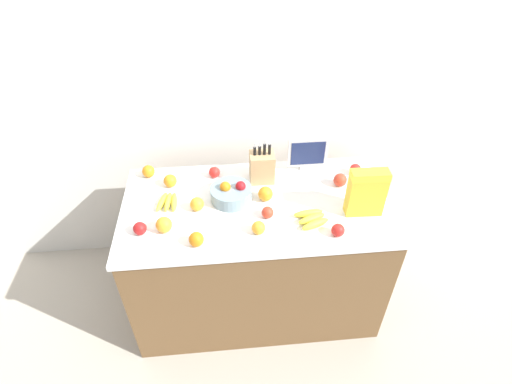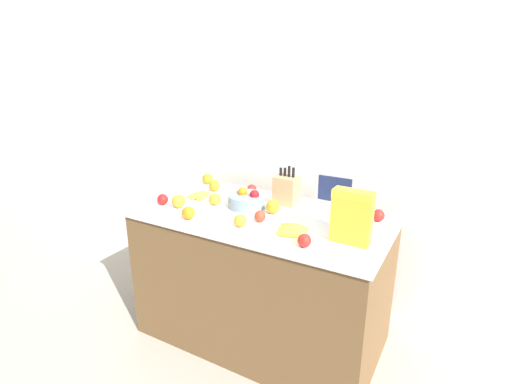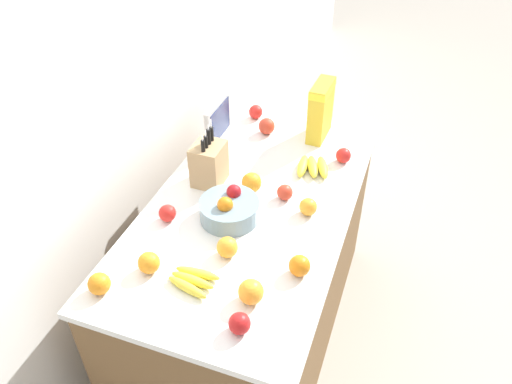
% 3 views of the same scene
% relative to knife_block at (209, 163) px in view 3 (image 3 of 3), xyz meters
% --- Properties ---
extents(ground_plane, '(14.00, 14.00, 0.00)m').
position_rel_knife_block_xyz_m(ground_plane, '(-0.06, -0.23, -1.01)').
color(ground_plane, '#B2A899').
extents(wall_back, '(9.00, 0.06, 2.60)m').
position_rel_knife_block_xyz_m(wall_back, '(-0.06, 0.40, 0.29)').
color(wall_back, silver).
rests_on(wall_back, ground_plane).
extents(counter, '(1.59, 0.83, 0.91)m').
position_rel_knife_block_xyz_m(counter, '(-0.06, -0.23, -0.55)').
color(counter, brown).
rests_on(counter, ground_plane).
extents(knife_block, '(0.15, 0.13, 0.30)m').
position_rel_knife_block_xyz_m(knife_block, '(0.00, 0.00, 0.00)').
color(knife_block, tan).
rests_on(knife_block, counter).
extents(small_monitor, '(0.26, 0.03, 0.23)m').
position_rel_knife_block_xyz_m(small_monitor, '(0.30, 0.08, 0.03)').
color(small_monitor, '#B7B7BC').
rests_on(small_monitor, counter).
extents(cereal_box, '(0.21, 0.09, 0.29)m').
position_rel_knife_block_xyz_m(cereal_box, '(0.54, -0.37, 0.06)').
color(cereal_box, gold).
rests_on(cereal_box, counter).
extents(fruit_bowl, '(0.25, 0.25, 0.13)m').
position_rel_knife_block_xyz_m(fruit_bowl, '(-0.20, -0.18, -0.05)').
color(fruit_bowl, gray).
rests_on(fruit_bowl, counter).
extents(banana_bunch_left, '(0.13, 0.18, 0.03)m').
position_rel_knife_block_xyz_m(banana_bunch_left, '(-0.58, -0.19, -0.08)').
color(banana_bunch_left, yellow).
rests_on(banana_bunch_left, counter).
extents(banana_bunch_right, '(0.19, 0.17, 0.04)m').
position_rel_knife_block_xyz_m(banana_bunch_right, '(0.24, -0.41, -0.08)').
color(banana_bunch_right, yellow).
rests_on(banana_bunch_right, counter).
extents(apple_middle, '(0.07, 0.07, 0.07)m').
position_rel_knife_block_xyz_m(apple_middle, '(0.61, -0.00, -0.06)').
color(apple_middle, red).
rests_on(apple_middle, counter).
extents(apple_near_bananas, '(0.07, 0.07, 0.07)m').
position_rel_knife_block_xyz_m(apple_near_bananas, '(0.35, -0.53, -0.06)').
color(apple_near_bananas, red).
rests_on(apple_near_bananas, counter).
extents(apple_rightmost, '(0.08, 0.08, 0.08)m').
position_rel_knife_block_xyz_m(apple_rightmost, '(0.48, -0.11, -0.06)').
color(apple_rightmost, red).
rests_on(apple_rightmost, counter).
extents(apple_front, '(0.07, 0.07, 0.07)m').
position_rel_knife_block_xyz_m(apple_front, '(-0.01, -0.35, -0.06)').
color(apple_front, red).
rests_on(apple_front, counter).
extents(apple_by_knife_block, '(0.07, 0.07, 0.07)m').
position_rel_knife_block_xyz_m(apple_by_knife_block, '(-0.30, 0.06, -0.06)').
color(apple_by_knife_block, red).
rests_on(apple_by_knife_block, counter).
extents(apple_leftmost, '(0.07, 0.07, 0.07)m').
position_rel_knife_block_xyz_m(apple_leftmost, '(-0.71, -0.42, -0.06)').
color(apple_leftmost, red).
rests_on(apple_leftmost, counter).
extents(orange_front_right, '(0.08, 0.08, 0.08)m').
position_rel_knife_block_xyz_m(orange_front_right, '(-0.72, 0.10, -0.06)').
color(orange_front_right, orange).
rests_on(orange_front_right, counter).
extents(orange_front_left, '(0.08, 0.08, 0.08)m').
position_rel_knife_block_xyz_m(orange_front_left, '(-0.40, -0.53, -0.06)').
color(orange_front_left, orange).
rests_on(orange_front_left, counter).
extents(orange_front_center, '(0.08, 0.08, 0.08)m').
position_rel_knife_block_xyz_m(orange_front_center, '(-0.57, -0.01, -0.06)').
color(orange_front_center, orange).
rests_on(orange_front_center, counter).
extents(orange_near_bowl, '(0.07, 0.07, 0.07)m').
position_rel_knife_block_xyz_m(orange_near_bowl, '(-0.07, -0.47, -0.06)').
color(orange_near_bowl, orange).
rests_on(orange_near_bowl, counter).
extents(orange_mid_left, '(0.09, 0.09, 0.09)m').
position_rel_knife_block_xyz_m(orange_mid_left, '(-0.58, -0.41, -0.05)').
color(orange_mid_left, orange).
rests_on(orange_mid_left, counter).
extents(orange_mid_right, '(0.08, 0.08, 0.08)m').
position_rel_knife_block_xyz_m(orange_mid_right, '(-0.40, -0.25, -0.06)').
color(orange_mid_right, orange).
rests_on(orange_mid_right, counter).
extents(orange_by_cereal, '(0.09, 0.09, 0.09)m').
position_rel_knife_block_xyz_m(orange_by_cereal, '(0.00, -0.20, -0.05)').
color(orange_by_cereal, orange).
rests_on(orange_by_cereal, counter).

